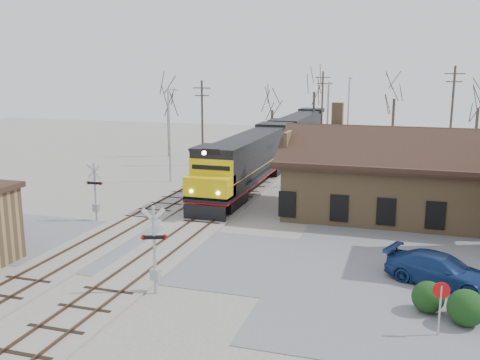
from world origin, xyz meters
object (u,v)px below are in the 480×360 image
object	(u,v)px
locomotive_trailing	(297,133)
parked_car	(441,270)
depot	(389,183)
locomotive_lead	(247,161)

from	to	relation	value
locomotive_trailing	parked_car	world-z (taller)	locomotive_trailing
depot	locomotive_lead	size ratio (longest dim) A/B	0.69
locomotive_lead	locomotive_trailing	size ratio (longest dim) A/B	1.00
parked_car	depot	bearing A→B (deg)	35.88
depot	locomotive_trailing	world-z (taller)	depot
locomotive_lead	locomotive_trailing	xyz separation A→B (m)	(0.00, 22.21, -0.00)
locomotive_lead	parked_car	distance (m)	22.89
depot	locomotive_trailing	distance (m)	29.61
depot	parked_car	size ratio (longest dim) A/B	2.87
locomotive_trailing	locomotive_lead	bearing A→B (deg)	-90.00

